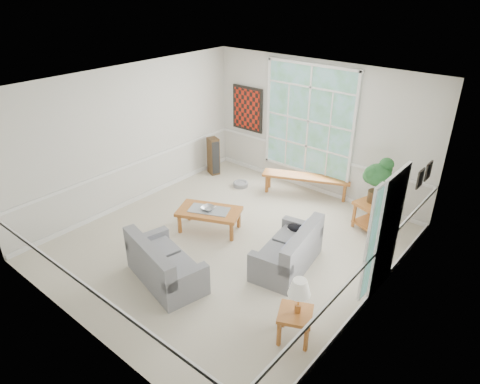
{
  "coord_description": "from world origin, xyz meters",
  "views": [
    {
      "loc": [
        4.51,
        -5.11,
        4.61
      ],
      "look_at": [
        0.1,
        0.2,
        1.05
      ],
      "focal_mm": 32.0,
      "sensor_mm": 36.0,
      "label": 1
    }
  ],
  "objects_px": {
    "loveseat_front": "(166,260)",
    "coffee_table": "(209,220)",
    "side_table": "(295,325)",
    "end_table": "(371,216)",
    "loveseat_right": "(287,247)"
  },
  "relations": [
    {
      "from": "loveseat_front",
      "to": "coffee_table",
      "type": "distance_m",
      "value": 1.68
    },
    {
      "from": "loveseat_front",
      "to": "coffee_table",
      "type": "xyz_separation_m",
      "value": [
        -0.52,
        1.59,
        -0.17
      ]
    },
    {
      "from": "coffee_table",
      "to": "end_table",
      "type": "height_order",
      "value": "end_table"
    },
    {
      "from": "loveseat_right",
      "to": "coffee_table",
      "type": "bearing_deg",
      "value": 170.89
    },
    {
      "from": "loveseat_right",
      "to": "loveseat_front",
      "type": "bearing_deg",
      "value": -138.82
    },
    {
      "from": "side_table",
      "to": "loveseat_front",
      "type": "bearing_deg",
      "value": -173.49
    },
    {
      "from": "loveseat_right",
      "to": "coffee_table",
      "type": "relative_size",
      "value": 1.2
    },
    {
      "from": "coffee_table",
      "to": "side_table",
      "type": "relative_size",
      "value": 2.59
    },
    {
      "from": "loveseat_right",
      "to": "end_table",
      "type": "bearing_deg",
      "value": 65.04
    },
    {
      "from": "loveseat_right",
      "to": "end_table",
      "type": "relative_size",
      "value": 2.54
    },
    {
      "from": "end_table",
      "to": "side_table",
      "type": "distance_m",
      "value": 3.45
    },
    {
      "from": "loveseat_front",
      "to": "coffee_table",
      "type": "height_order",
      "value": "loveseat_front"
    },
    {
      "from": "loveseat_right",
      "to": "side_table",
      "type": "xyz_separation_m",
      "value": [
        1.03,
        -1.32,
        -0.16
      ]
    },
    {
      "from": "loveseat_right",
      "to": "loveseat_front",
      "type": "height_order",
      "value": "loveseat_front"
    },
    {
      "from": "end_table",
      "to": "side_table",
      "type": "height_order",
      "value": "end_table"
    }
  ]
}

